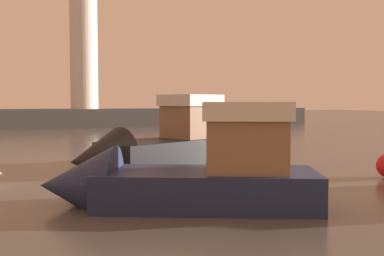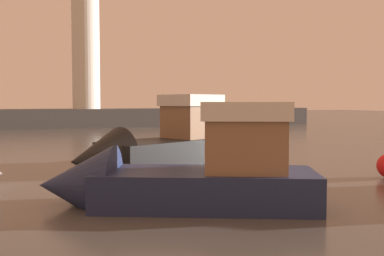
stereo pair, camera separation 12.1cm
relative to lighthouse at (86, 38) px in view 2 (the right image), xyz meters
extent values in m
plane|color=#4C4742|center=(-2.76, -26.94, -10.81)|extent=(220.00, 220.00, 0.00)
cube|color=#423F3D|center=(-2.76, 0.00, -9.70)|extent=(66.73, 4.38, 2.21)
cylinder|color=silver|center=(0.00, 0.00, -1.16)|extent=(3.30, 3.30, 14.87)
cube|color=black|center=(-0.79, -35.23, -10.16)|extent=(7.91, 5.56, 1.29)
cone|color=black|center=(-4.81, -37.06, -10.10)|extent=(3.31, 3.39, 2.61)
cube|color=#8C6647|center=(0.26, -34.75, -8.72)|extent=(2.93, 2.88, 1.59)
cube|color=silver|center=(0.26, -34.75, -7.64)|extent=(3.23, 3.16, 0.56)
cube|color=#1E284C|center=(-2.72, -43.65, -10.27)|extent=(6.89, 4.99, 1.08)
cone|color=#1E284C|center=(-6.21, -42.05, -10.22)|extent=(3.12, 3.19, 2.46)
cube|color=#8C6647|center=(-1.69, -44.13, -8.99)|extent=(2.88, 2.76, 1.49)
cube|color=silver|center=(-1.69, -44.13, -7.98)|extent=(3.17, 3.04, 0.52)
camera|label=1|loc=(-7.91, -55.57, -7.71)|focal=41.81mm
camera|label=2|loc=(-7.80, -55.62, -7.71)|focal=41.81mm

